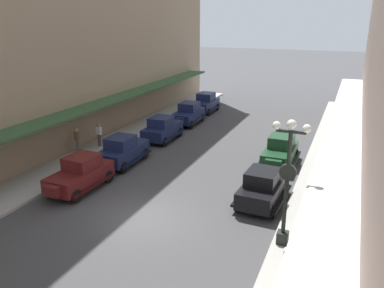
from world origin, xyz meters
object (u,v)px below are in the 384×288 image
object	(u,v)px
parked_car_2	(263,186)
parked_car_5	(205,102)
parked_car_0	(123,150)
pedestrian_5	(288,265)
pedestrian_3	(99,135)
parked_car_6	(80,173)
parked_car_1	(280,150)
pedestrian_4	(324,260)
pedestrian_2	(77,140)
parked_car_3	(162,128)
lamp_post_with_clock	(287,178)
fire_hydrant	(68,168)
parked_car_4	(188,113)

from	to	relation	value
parked_car_2	parked_car_5	world-z (taller)	same
parked_car_0	pedestrian_5	world-z (taller)	parked_car_0
pedestrian_3	parked_car_6	bearing A→B (deg)	-62.80
parked_car_1	pedestrian_4	world-z (taller)	parked_car_1
pedestrian_3	pedestrian_2	bearing A→B (deg)	-109.93
parked_car_0	pedestrian_4	size ratio (longest dim) A/B	2.61
pedestrian_3	parked_car_3	bearing A→B (deg)	46.20
parked_car_0	lamp_post_with_clock	bearing A→B (deg)	-26.88
parked_car_0	parked_car_5	distance (m)	15.17
parked_car_2	parked_car_0	bearing A→B (deg)	167.38
fire_hydrant	pedestrian_3	xyz separation A→B (m)	(-1.46, 5.16, 0.43)
fire_hydrant	pedestrian_2	size ratio (longest dim) A/B	0.50
parked_car_3	pedestrian_4	size ratio (longest dim) A/B	2.61
parked_car_3	pedestrian_3	distance (m)	4.70
fire_hydrant	pedestrian_3	size ratio (longest dim) A/B	0.50
parked_car_4	pedestrian_5	world-z (taller)	parked_car_4
parked_car_6	parked_car_1	bearing A→B (deg)	40.30
parked_car_4	lamp_post_with_clock	size ratio (longest dim) A/B	0.83
parked_car_4	pedestrian_2	size ratio (longest dim) A/B	2.61
parked_car_1	lamp_post_with_clock	bearing A→B (deg)	-78.75
fire_hydrant	parked_car_4	bearing A→B (deg)	82.73
pedestrian_4	pedestrian_3	bearing A→B (deg)	149.15
parked_car_3	pedestrian_4	world-z (taller)	parked_car_3
parked_car_0	pedestrian_5	bearing A→B (deg)	-35.17
pedestrian_2	pedestrian_4	xyz separation A→B (m)	(16.51, -7.86, 0.00)
lamp_post_with_clock	pedestrian_3	size ratio (longest dim) A/B	3.15
parked_car_2	pedestrian_3	xyz separation A→B (m)	(-12.60, 4.14, 0.05)
parked_car_1	parked_car_3	world-z (taller)	same
pedestrian_3	parked_car_1	bearing A→B (deg)	7.34
parked_car_4	parked_car_0	bearing A→B (deg)	-89.88
fire_hydrant	pedestrian_3	bearing A→B (deg)	105.80
parked_car_3	pedestrian_3	bearing A→B (deg)	-133.80
parked_car_1	pedestrian_5	distance (m)	12.07
parked_car_5	pedestrian_3	distance (m)	13.47
parked_car_0	pedestrian_4	xyz separation A→B (m)	(12.69, -7.47, 0.05)
lamp_post_with_clock	pedestrian_2	distance (m)	16.09
parked_car_1	fire_hydrant	bearing A→B (deg)	-148.25
pedestrian_5	pedestrian_2	bearing A→B (deg)	150.91
parked_car_3	pedestrian_2	bearing A→B (deg)	-127.41
parked_car_3	fire_hydrant	size ratio (longest dim) A/B	5.22
parked_car_0	parked_car_5	world-z (taller)	same
parked_car_1	pedestrian_3	bearing A→B (deg)	-172.66
parked_car_0	parked_car_5	xyz separation A→B (m)	(-0.23, 15.17, 0.00)
parked_car_0	parked_car_6	size ratio (longest dim) A/B	1.00
parked_car_4	parked_car_6	distance (m)	14.67
fire_hydrant	pedestrian_5	size ratio (longest dim) A/B	0.50
parked_car_0	pedestrian_4	distance (m)	14.72
pedestrian_5	parked_car_0	bearing A→B (deg)	144.83
parked_car_5	pedestrian_5	distance (m)	26.19
pedestrian_3	parked_car_4	bearing A→B (deg)	69.30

